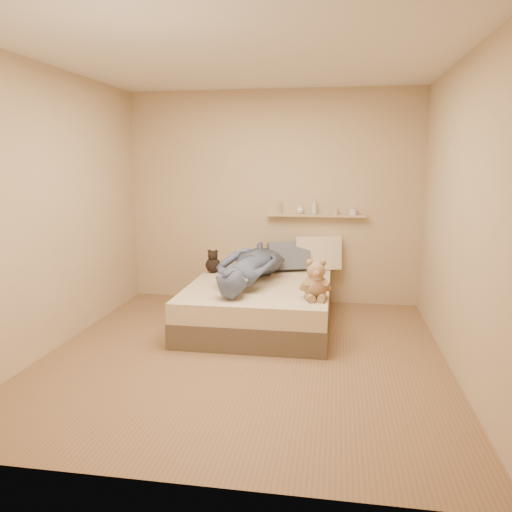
% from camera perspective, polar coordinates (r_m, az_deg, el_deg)
% --- Properties ---
extents(room, '(3.80, 3.80, 3.80)m').
position_cam_1_polar(room, '(4.35, -1.37, 4.91)').
color(room, '#886246').
rests_on(room, ground).
extents(bed, '(1.50, 1.90, 0.45)m').
position_cam_1_polar(bed, '(5.46, 0.47, -5.41)').
color(bed, brown).
rests_on(bed, floor).
extents(game_console, '(0.17, 0.12, 0.06)m').
position_cam_1_polar(game_console, '(4.88, -1.89, -2.87)').
color(game_console, '#B0B4B7').
rests_on(game_console, bed).
extents(teddy_bear, '(0.32, 0.31, 0.39)m').
position_cam_1_polar(teddy_bear, '(4.78, 6.84, -3.02)').
color(teddy_bear, tan).
rests_on(teddy_bear, bed).
extents(dark_plush, '(0.18, 0.18, 0.28)m').
position_cam_1_polar(dark_plush, '(5.91, -4.94, -0.76)').
color(dark_plush, black).
rests_on(dark_plush, bed).
extents(pillow_cream, '(0.58, 0.33, 0.42)m').
position_cam_1_polar(pillow_cream, '(6.12, 7.08, 0.36)').
color(pillow_cream, beige).
rests_on(pillow_cream, bed).
extents(pillow_grey, '(0.56, 0.42, 0.37)m').
position_cam_1_polar(pillow_grey, '(6.01, 3.80, -0.07)').
color(pillow_grey, slate).
rests_on(pillow_grey, bed).
extents(person, '(0.81, 1.72, 0.40)m').
position_cam_1_polar(person, '(5.39, -0.55, -0.98)').
color(person, '#4A5475').
rests_on(person, bed).
extents(wall_shelf, '(1.20, 0.12, 0.03)m').
position_cam_1_polar(wall_shelf, '(6.13, 6.88, 4.64)').
color(wall_shelf, tan).
rests_on(wall_shelf, wall_back).
extents(shelf_bottles, '(0.95, 0.12, 0.18)m').
position_cam_1_polar(shelf_bottles, '(6.13, 6.82, 5.37)').
color(shelf_bottles, silver).
rests_on(shelf_bottles, wall_shelf).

